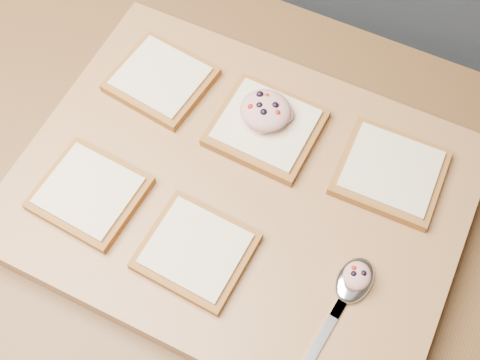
# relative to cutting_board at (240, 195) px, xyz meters

# --- Properties ---
(ground) EXTENTS (4.00, 4.00, 0.00)m
(ground) POSITION_rel_cutting_board_xyz_m (-0.06, -0.06, -0.92)
(ground) COLOR #515459
(ground) RESTS_ON ground
(island_counter) EXTENTS (2.00, 0.80, 0.90)m
(island_counter) POSITION_rel_cutting_board_xyz_m (-0.06, -0.06, -0.47)
(island_counter) COLOR slate
(island_counter) RESTS_ON ground
(cutting_board) EXTENTS (0.54, 0.41, 0.04)m
(cutting_board) POSITION_rel_cutting_board_xyz_m (0.00, 0.00, 0.00)
(cutting_board) COLOR #A07144
(cutting_board) RESTS_ON island_counter
(bread_far_left) EXTENTS (0.13, 0.12, 0.02)m
(bread_far_left) POSITION_rel_cutting_board_xyz_m (-0.16, 0.10, 0.03)
(bread_far_left) COLOR brown
(bread_far_left) RESTS_ON cutting_board
(bread_far_center) EXTENTS (0.13, 0.12, 0.02)m
(bread_far_center) POSITION_rel_cutting_board_xyz_m (-0.01, 0.09, 0.03)
(bread_far_center) COLOR brown
(bread_far_center) RESTS_ON cutting_board
(bread_far_right) EXTENTS (0.13, 0.12, 0.02)m
(bread_far_right) POSITION_rel_cutting_board_xyz_m (0.16, 0.10, 0.03)
(bread_far_right) COLOR brown
(bread_far_right) RESTS_ON cutting_board
(bread_near_left) EXTENTS (0.13, 0.12, 0.02)m
(bread_near_left) POSITION_rel_cutting_board_xyz_m (-0.16, -0.09, 0.03)
(bread_near_left) COLOR brown
(bread_near_left) RESTS_ON cutting_board
(bread_near_center) EXTENTS (0.12, 0.11, 0.02)m
(bread_near_center) POSITION_rel_cutting_board_xyz_m (-0.01, -0.10, 0.03)
(bread_near_center) COLOR brown
(bread_near_center) RESTS_ON cutting_board
(tuna_salad_dollop) EXTENTS (0.07, 0.06, 0.03)m
(tuna_salad_dollop) POSITION_rel_cutting_board_xyz_m (-0.01, 0.10, 0.06)
(tuna_salad_dollop) COLOR #D7908A
(tuna_salad_dollop) RESTS_ON bread_far_center
(spoon) EXTENTS (0.05, 0.20, 0.01)m
(spoon) POSITION_rel_cutting_board_xyz_m (0.17, -0.07, 0.03)
(spoon) COLOR silver
(spoon) RESTS_ON cutting_board
(spoon_salad) EXTENTS (0.03, 0.03, 0.02)m
(spoon_salad) POSITION_rel_cutting_board_xyz_m (0.17, -0.05, 0.04)
(spoon_salad) COLOR #D7908A
(spoon_salad) RESTS_ON spoon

